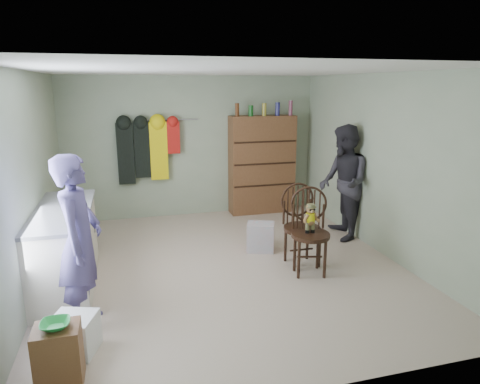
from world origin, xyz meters
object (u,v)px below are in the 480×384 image
object	(u,v)px
dresser	(262,164)
chair_front	(310,226)
chair_far	(300,222)
counter	(65,247)

from	to	relation	value
dresser	chair_front	bearing A→B (deg)	-95.38
chair_front	chair_far	size ratio (longest dim) A/B	1.01
counter	chair_far	bearing A→B (deg)	-3.04
counter	chair_far	world-z (taller)	chair_far
chair_far	dresser	xyz separation A→B (m)	(0.27, 2.45, 0.33)
chair_far	counter	bearing A→B (deg)	177.52
counter	chair_far	xyz separation A→B (m)	(2.93, -0.16, 0.11)
chair_front	chair_far	xyz separation A→B (m)	(-0.01, 0.26, -0.03)
counter	dresser	xyz separation A→B (m)	(3.20, 2.30, 0.44)
chair_far	chair_front	bearing A→B (deg)	-86.25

